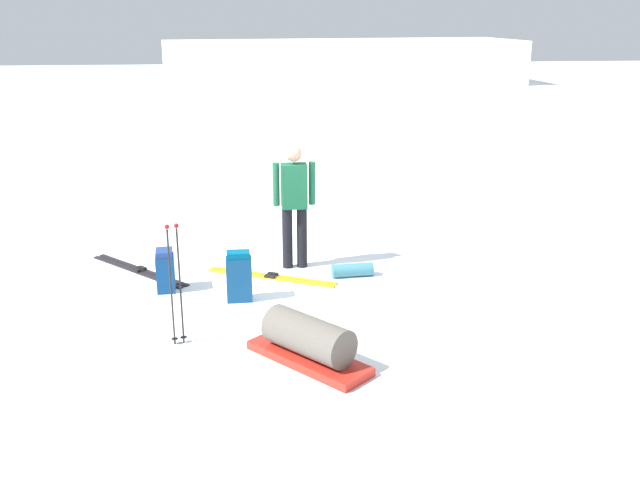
{
  "coord_description": "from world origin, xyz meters",
  "views": [
    {
      "loc": [
        -0.89,
        -8.22,
        3.39
      ],
      "look_at": [
        0.0,
        0.0,
        0.7
      ],
      "focal_mm": 39.79,
      "sensor_mm": 36.0,
      "label": 1
    }
  ],
  "objects_px": {
    "backpack_large_dark": "(165,271)",
    "sleeping_mat_rolled": "(352,270)",
    "skier_standing": "(294,200)",
    "ski_pair_far": "(139,270)",
    "ski_poles_planted_near": "(175,279)",
    "backpack_bright": "(239,277)",
    "ski_pair_near": "(271,277)",
    "gear_sled": "(308,342)"
  },
  "relations": [
    {
      "from": "backpack_bright",
      "to": "gear_sled",
      "type": "xyz_separation_m",
      "value": [
        0.69,
        -1.69,
        -0.08
      ]
    },
    {
      "from": "skier_standing",
      "to": "ski_pair_near",
      "type": "xyz_separation_m",
      "value": [
        -0.34,
        -0.38,
        -0.94
      ]
    },
    {
      "from": "ski_poles_planted_near",
      "to": "backpack_bright",
      "type": "bearing_deg",
      "value": 60.0
    },
    {
      "from": "backpack_bright",
      "to": "gear_sled",
      "type": "relative_size",
      "value": 0.48
    },
    {
      "from": "skier_standing",
      "to": "backpack_large_dark",
      "type": "relative_size",
      "value": 3.15
    },
    {
      "from": "backpack_large_dark",
      "to": "ski_poles_planted_near",
      "type": "distance_m",
      "value": 1.64
    },
    {
      "from": "ski_pair_far",
      "to": "backpack_large_dark",
      "type": "xyz_separation_m",
      "value": [
        0.44,
        -0.73,
        0.25
      ]
    },
    {
      "from": "skier_standing",
      "to": "ski_pair_far",
      "type": "distance_m",
      "value": 2.33
    },
    {
      "from": "backpack_bright",
      "to": "gear_sled",
      "type": "height_order",
      "value": "backpack_bright"
    },
    {
      "from": "backpack_bright",
      "to": "ski_poles_planted_near",
      "type": "distance_m",
      "value": 1.36
    },
    {
      "from": "sleeping_mat_rolled",
      "to": "backpack_bright",
      "type": "bearing_deg",
      "value": -156.12
    },
    {
      "from": "ski_poles_planted_near",
      "to": "backpack_large_dark",
      "type": "bearing_deg",
      "value": 100.38
    },
    {
      "from": "backpack_bright",
      "to": "sleeping_mat_rolled",
      "type": "bearing_deg",
      "value": 23.88
    },
    {
      "from": "skier_standing",
      "to": "backpack_large_dark",
      "type": "distance_m",
      "value": 1.95
    },
    {
      "from": "ski_pair_far",
      "to": "ski_poles_planted_near",
      "type": "bearing_deg",
      "value": -72.36
    },
    {
      "from": "ski_pair_far",
      "to": "sleeping_mat_rolled",
      "type": "xyz_separation_m",
      "value": [
        2.86,
        -0.5,
        0.08
      ]
    },
    {
      "from": "skier_standing",
      "to": "sleeping_mat_rolled",
      "type": "height_order",
      "value": "skier_standing"
    },
    {
      "from": "ski_pair_near",
      "to": "backpack_large_dark",
      "type": "distance_m",
      "value": 1.4
    },
    {
      "from": "ski_pair_far",
      "to": "backpack_large_dark",
      "type": "relative_size",
      "value": 2.71
    },
    {
      "from": "skier_standing",
      "to": "backpack_large_dark",
      "type": "xyz_separation_m",
      "value": [
        -1.69,
        -0.68,
        -0.69
      ]
    },
    {
      "from": "backpack_bright",
      "to": "gear_sled",
      "type": "bearing_deg",
      "value": -67.71
    },
    {
      "from": "ski_pair_far",
      "to": "ski_pair_near",
      "type": "bearing_deg",
      "value": -13.63
    },
    {
      "from": "ski_pair_far",
      "to": "sleeping_mat_rolled",
      "type": "distance_m",
      "value": 2.91
    },
    {
      "from": "ski_pair_near",
      "to": "backpack_large_dark",
      "type": "xyz_separation_m",
      "value": [
        -1.34,
        -0.3,
        0.25
      ]
    },
    {
      "from": "ski_pair_near",
      "to": "backpack_large_dark",
      "type": "height_order",
      "value": "backpack_large_dark"
    },
    {
      "from": "backpack_large_dark",
      "to": "sleeping_mat_rolled",
      "type": "height_order",
      "value": "backpack_large_dark"
    },
    {
      "from": "backpack_large_dark",
      "to": "skier_standing",
      "type": "bearing_deg",
      "value": 22.11
    },
    {
      "from": "skier_standing",
      "to": "ski_pair_near",
      "type": "bearing_deg",
      "value": -131.84
    },
    {
      "from": "backpack_large_dark",
      "to": "sleeping_mat_rolled",
      "type": "distance_m",
      "value": 2.44
    },
    {
      "from": "ski_pair_far",
      "to": "gear_sled",
      "type": "xyz_separation_m",
      "value": [
        2.06,
        -2.85,
        0.21
      ]
    },
    {
      "from": "backpack_bright",
      "to": "sleeping_mat_rolled",
      "type": "height_order",
      "value": "backpack_bright"
    },
    {
      "from": "gear_sled",
      "to": "backpack_bright",
      "type": "bearing_deg",
      "value": 112.29
    },
    {
      "from": "ski_pair_near",
      "to": "ski_pair_far",
      "type": "bearing_deg",
      "value": 166.37
    },
    {
      "from": "ski_pair_far",
      "to": "gear_sled",
      "type": "distance_m",
      "value": 3.52
    },
    {
      "from": "ski_pair_near",
      "to": "ski_pair_far",
      "type": "distance_m",
      "value": 1.84
    },
    {
      "from": "sleeping_mat_rolled",
      "to": "ski_poles_planted_near",
      "type": "bearing_deg",
      "value": -140.3
    },
    {
      "from": "ski_poles_planted_near",
      "to": "skier_standing",
      "type": "bearing_deg",
      "value": 57.77
    },
    {
      "from": "skier_standing",
      "to": "ski_poles_planted_near",
      "type": "height_order",
      "value": "skier_standing"
    },
    {
      "from": "ski_pair_far",
      "to": "backpack_bright",
      "type": "relative_size",
      "value": 2.32
    },
    {
      "from": "ski_poles_planted_near",
      "to": "gear_sled",
      "type": "xyz_separation_m",
      "value": [
        1.33,
        -0.57,
        -0.51
      ]
    },
    {
      "from": "skier_standing",
      "to": "ski_poles_planted_near",
      "type": "distance_m",
      "value": 2.64
    },
    {
      "from": "ski_pair_near",
      "to": "ski_poles_planted_near",
      "type": "bearing_deg",
      "value": -119.92
    }
  ]
}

